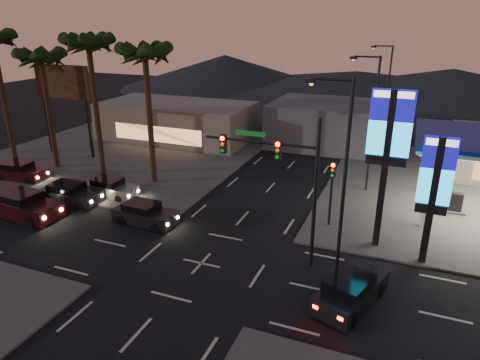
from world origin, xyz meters
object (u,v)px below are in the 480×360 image
at_px(pylon_sign_short, 435,182).
at_px(car_lane_a_rear, 7,201).
at_px(traffic_signal_mast, 282,169).
at_px(car_lane_b_rear, 20,172).
at_px(car_lane_b_front, 111,188).
at_px(pylon_sign_tall, 389,139).
at_px(suv_station, 351,290).
at_px(car_lane_a_mid, 24,206).
at_px(car_lane_b_mid, 70,194).
at_px(car_lane_a_front, 145,214).

height_order(pylon_sign_short, car_lane_a_rear, pylon_sign_short).
xyz_separation_m(traffic_signal_mast, car_lane_b_rear, (-23.33, 4.09, -4.56)).
distance_m(car_lane_b_front, car_lane_b_rear, 9.12).
bearing_deg(pylon_sign_tall, car_lane_b_front, 178.75).
height_order(traffic_signal_mast, suv_station, traffic_signal_mast).
distance_m(pylon_sign_tall, car_lane_b_rear, 28.65).
bearing_deg(car_lane_a_mid, car_lane_b_mid, 68.24).
xyz_separation_m(car_lane_a_rear, car_lane_b_mid, (3.09, 2.65, -0.02)).
xyz_separation_m(pylon_sign_short, car_lane_a_front, (-16.56, -1.45, -4.02)).
relative_size(pylon_sign_tall, car_lane_a_rear, 1.91).
distance_m(car_lane_a_rear, car_lane_b_front, 6.87).
height_order(pylon_sign_tall, car_lane_a_rear, pylon_sign_tall).
xyz_separation_m(pylon_sign_short, car_lane_b_rear, (-30.57, 1.58, -3.99)).
relative_size(pylon_sign_tall, car_lane_b_mid, 1.97).
distance_m(pylon_sign_tall, car_lane_b_front, 19.82).
height_order(car_lane_a_front, car_lane_a_rear, car_lane_a_rear).
distance_m(pylon_sign_tall, car_lane_a_front, 15.39).
height_order(pylon_sign_tall, pylon_sign_short, pylon_sign_tall).
relative_size(pylon_sign_tall, car_lane_b_front, 2.14).
bearing_deg(car_lane_a_rear, car_lane_a_mid, -9.36).
relative_size(pylon_sign_tall, traffic_signal_mast, 1.12).
xyz_separation_m(pylon_sign_tall, car_lane_b_front, (-18.95, 0.41, -5.77)).
bearing_deg(car_lane_b_rear, traffic_signal_mast, -9.95).
distance_m(car_lane_a_mid, car_lane_b_front, 5.90).
relative_size(car_lane_a_rear, car_lane_b_mid, 1.04).
bearing_deg(car_lane_a_front, pylon_sign_short, 5.02).
bearing_deg(car_lane_a_front, pylon_sign_tall, 9.90).
distance_m(pylon_sign_tall, traffic_signal_mast, 6.02).
relative_size(car_lane_a_front, car_lane_a_rear, 0.91).
height_order(pylon_sign_short, suv_station, pylon_sign_short).
distance_m(traffic_signal_mast, car_lane_b_mid, 16.85).
bearing_deg(traffic_signal_mast, car_lane_a_front, 173.52).
xyz_separation_m(pylon_sign_short, car_lane_b_front, (-21.45, 1.41, -4.03)).
relative_size(pylon_sign_tall, pylon_sign_short, 1.29).
height_order(car_lane_a_rear, suv_station, car_lane_a_rear).
height_order(car_lane_a_rear, car_lane_b_rear, car_lane_a_rear).
bearing_deg(suv_station, car_lane_a_rear, 175.80).
height_order(traffic_signal_mast, car_lane_a_rear, traffic_signal_mast).
relative_size(traffic_signal_mast, car_lane_a_front, 1.86).
bearing_deg(car_lane_b_front, pylon_sign_short, -3.77).
distance_m(car_lane_a_mid, car_lane_b_mid, 3.19).
height_order(car_lane_a_mid, car_lane_a_rear, car_lane_a_mid).
distance_m(pylon_sign_short, suv_station, 7.11).
distance_m(traffic_signal_mast, car_lane_b_rear, 24.12).
distance_m(car_lane_a_front, car_lane_a_rear, 10.06).
height_order(pylon_sign_tall, car_lane_b_rear, pylon_sign_tall).
bearing_deg(suv_station, pylon_sign_tall, 84.43).
distance_m(car_lane_b_rear, suv_station, 28.26).
relative_size(pylon_sign_tall, car_lane_a_front, 2.09).
bearing_deg(pylon_sign_tall, traffic_signal_mast, -143.48).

